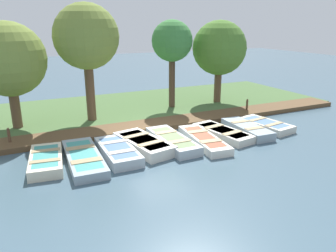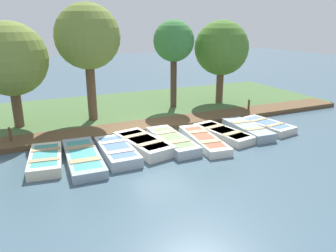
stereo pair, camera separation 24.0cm
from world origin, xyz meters
TOP-DOWN VIEW (x-y plane):
  - ground_plane at (0.00, 0.00)m, footprint 80.00×80.00m
  - shore_bank at (-5.00, 0.00)m, footprint 8.00×24.00m
  - dock_walkway at (-1.38, 0.00)m, footprint 1.54×23.41m
  - rowboat_0 at (1.06, -4.93)m, footprint 2.77×1.42m
  - rowboat_1 at (1.35, -3.67)m, footprint 3.62×1.30m
  - rowboat_2 at (1.35, -2.38)m, footprint 2.89×1.16m
  - rowboat_3 at (1.09, -1.22)m, footprint 3.13×1.76m
  - rowboat_4 at (1.20, 0.01)m, footprint 3.25×1.06m
  - rowboat_5 at (1.57, 1.30)m, footprint 3.45×1.32m
  - rowboat_6 at (1.20, 2.53)m, footprint 3.11×1.56m
  - rowboat_7 at (1.26, 3.81)m, footprint 2.92×1.12m
  - rowboat_8 at (1.09, 5.06)m, footprint 2.77×1.61m
  - mooring_post_near at (-1.45, -6.07)m, footprint 0.12×0.12m
  - mooring_post_far at (-1.45, 5.96)m, footprint 0.12×0.12m
  - park_tree_far_left at (-3.53, -5.69)m, footprint 3.28×3.28m
  - park_tree_left at (-3.28, -2.28)m, footprint 3.07×3.07m
  - park_tree_center at (-3.95, 2.52)m, footprint 2.26×2.26m
  - park_tree_right at (-3.90, 5.61)m, footprint 3.18×3.18m

SIDE VIEW (x-z plane):
  - ground_plane at x=0.00m, z-range 0.00..0.00m
  - shore_bank at x=-5.00m, z-range 0.00..0.21m
  - dock_walkway at x=-1.38m, z-range 0.00..0.23m
  - rowboat_5 at x=1.57m, z-range 0.00..0.34m
  - rowboat_1 at x=1.35m, z-range 0.00..0.34m
  - rowboat_6 at x=1.20m, z-range 0.00..0.35m
  - rowboat_8 at x=1.09m, z-range 0.00..0.35m
  - rowboat_0 at x=1.06m, z-range 0.00..0.39m
  - rowboat_4 at x=1.20m, z-range 0.00..0.40m
  - rowboat_7 at x=1.26m, z-range 0.00..0.40m
  - rowboat_2 at x=1.35m, z-range 0.00..0.40m
  - rowboat_3 at x=1.09m, z-range 0.00..0.44m
  - mooring_post_near at x=-1.45m, z-range 0.00..0.83m
  - mooring_post_far at x=-1.45m, z-range 0.00..0.83m
  - park_tree_far_left at x=-3.53m, z-range 0.82..5.80m
  - park_tree_right at x=-3.90m, z-range 0.90..5.93m
  - park_tree_center at x=-3.95m, z-range 1.32..6.36m
  - park_tree_left at x=-3.28m, z-range 1.30..7.09m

